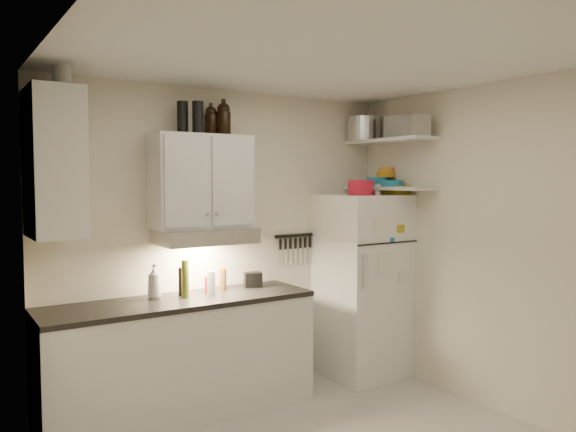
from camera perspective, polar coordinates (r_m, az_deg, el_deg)
ceiling at (r=3.66m, az=4.55°, el=15.88°), size 3.20×3.00×0.02m
back_wall at (r=4.89m, az=-6.36°, el=-2.64°), size 3.20×0.02×2.60m
left_wall at (r=2.94m, az=-21.55°, el=-7.08°), size 0.02×3.00×2.60m
right_wall at (r=4.76m, az=20.07°, el=-3.02°), size 0.02×3.00×2.60m
base_cabinet at (r=4.57m, az=-10.86°, el=-14.17°), size 2.10×0.60×0.88m
countertop at (r=4.45m, az=-10.93°, el=-8.53°), size 2.10×0.62×0.04m
upper_cabinet at (r=4.57m, az=-8.79°, el=3.49°), size 0.80×0.33×0.75m
side_cabinet at (r=4.11m, az=-22.68°, el=4.98°), size 0.33×0.55×1.00m
range_hood at (r=4.54m, az=-8.40°, el=-2.01°), size 0.76×0.46×0.12m
fridge at (r=5.35m, az=7.55°, el=-6.97°), size 0.70×0.68×1.70m
shelf_hi at (r=5.31m, az=10.29°, el=7.55°), size 0.30×0.95×0.03m
shelf_lo at (r=5.30m, az=10.23°, el=2.79°), size 0.30×0.95×0.03m
knife_strip at (r=5.22m, az=0.66°, el=-2.00°), size 0.42×0.02×0.03m
dutch_oven at (r=5.06m, az=7.39°, el=2.87°), size 0.29×0.29×0.14m
book_stack at (r=5.34m, az=10.81°, el=2.59°), size 0.20×0.25×0.08m
spice_jar at (r=5.22m, az=9.11°, el=2.66°), size 0.06×0.06×0.10m
stock_pot at (r=5.52m, az=7.67°, el=8.75°), size 0.35×0.35×0.23m
tin_a at (r=5.31m, az=11.14°, el=8.81°), size 0.25×0.23×0.21m
tin_b at (r=5.04m, az=12.89°, el=8.96°), size 0.23×0.23×0.19m
bowl_teal at (r=5.48m, az=9.08°, el=3.45°), size 0.22×0.22×0.09m
bowl_orange at (r=5.46m, az=9.90°, el=4.17°), size 0.17×0.17×0.05m
bowl_yellow at (r=5.46m, az=9.91°, el=4.68°), size 0.14×0.14×0.04m
plates at (r=5.30m, az=10.33°, el=3.27°), size 0.24×0.24×0.06m
growler_a at (r=4.72m, az=-7.84°, el=9.57°), size 0.13×0.13×0.25m
growler_b at (r=4.71m, az=-6.56°, el=9.78°), size 0.13×0.13×0.28m
thermos_a at (r=4.51m, az=-9.15°, el=9.86°), size 0.09×0.09×0.25m
thermos_b at (r=4.55m, az=-10.66°, el=9.80°), size 0.09×0.09×0.25m
side_jar at (r=4.19m, az=-21.96°, el=12.99°), size 0.17×0.17×0.17m
soap_bottle at (r=4.48m, az=-13.45°, el=-6.30°), size 0.13×0.13×0.30m
pepper_mill at (r=4.72m, az=-6.63°, el=-6.40°), size 0.07×0.07×0.19m
oil_bottle at (r=4.45m, az=-10.40°, el=-6.31°), size 0.07×0.07×0.30m
vinegar_bottle at (r=4.53m, az=-10.78°, el=-6.58°), size 0.05×0.05×0.23m
clear_bottle at (r=4.54m, az=-7.80°, el=-6.77°), size 0.07×0.07×0.19m
red_jar at (r=4.63m, az=-8.04°, el=-6.90°), size 0.08×0.08×0.14m
caddy at (r=4.84m, az=-3.59°, el=-6.48°), size 0.17×0.15×0.13m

